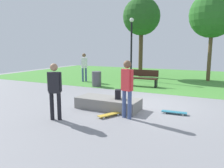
{
  "coord_description": "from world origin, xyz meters",
  "views": [
    {
      "loc": [
        2.36,
        -8.13,
        2.14
      ],
      "look_at": [
        -1.12,
        -1.1,
        0.84
      ],
      "focal_mm": 35.4,
      "sensor_mm": 36.0,
      "label": 1
    }
  ],
  "objects_px": {
    "park_bench_far_right": "(143,78)",
    "tree_slender_maple": "(212,15)",
    "tree_broad_elm": "(141,17)",
    "skater_watching": "(55,87)",
    "lamp_post": "(131,42)",
    "backpack_on_ledge": "(118,94)",
    "concrete_ledge": "(108,103)",
    "skateboard_by_ledge": "(109,114)",
    "skateboard_spare": "(174,112)",
    "skater_performing_trick": "(127,85)",
    "pedestrian_with_backpack": "(84,65)",
    "trash_bin": "(97,79)"
  },
  "relations": [
    {
      "from": "park_bench_far_right",
      "to": "tree_slender_maple",
      "type": "bearing_deg",
      "value": 50.86
    },
    {
      "from": "tree_broad_elm",
      "to": "skater_watching",
      "type": "bearing_deg",
      "value": -84.26
    },
    {
      "from": "tree_slender_maple",
      "to": "lamp_post",
      "type": "height_order",
      "value": "tree_slender_maple"
    },
    {
      "from": "backpack_on_ledge",
      "to": "concrete_ledge",
      "type": "bearing_deg",
      "value": -105.63
    },
    {
      "from": "skater_watching",
      "to": "tree_slender_maple",
      "type": "distance_m",
      "value": 11.62
    },
    {
      "from": "skateboard_by_ledge",
      "to": "lamp_post",
      "type": "distance_m",
      "value": 8.62
    },
    {
      "from": "skater_watching",
      "to": "tree_broad_elm",
      "type": "bearing_deg",
      "value": 95.74
    },
    {
      "from": "park_bench_far_right",
      "to": "skateboard_spare",
      "type": "bearing_deg",
      "value": -60.7
    },
    {
      "from": "skater_watching",
      "to": "skateboard_spare",
      "type": "xyz_separation_m",
      "value": [
        3.07,
        2.15,
        -0.92
      ]
    },
    {
      "from": "backpack_on_ledge",
      "to": "skater_watching",
      "type": "relative_size",
      "value": 0.19
    },
    {
      "from": "skater_watching",
      "to": "park_bench_far_right",
      "type": "height_order",
      "value": "skater_watching"
    },
    {
      "from": "skater_performing_trick",
      "to": "skater_watching",
      "type": "height_order",
      "value": "skater_performing_trick"
    },
    {
      "from": "backpack_on_ledge",
      "to": "skateboard_by_ledge",
      "type": "relative_size",
      "value": 0.4
    },
    {
      "from": "backpack_on_ledge",
      "to": "tree_broad_elm",
      "type": "bearing_deg",
      "value": 170.66
    },
    {
      "from": "tree_broad_elm",
      "to": "pedestrian_with_backpack",
      "type": "xyz_separation_m",
      "value": [
        -2.36,
        -4.01,
        -3.24
      ]
    },
    {
      "from": "tree_broad_elm",
      "to": "trash_bin",
      "type": "height_order",
      "value": "tree_broad_elm"
    },
    {
      "from": "lamp_post",
      "to": "trash_bin",
      "type": "relative_size",
      "value": 4.87
    },
    {
      "from": "skater_watching",
      "to": "tree_broad_elm",
      "type": "relative_size",
      "value": 0.3
    },
    {
      "from": "backpack_on_ledge",
      "to": "tree_broad_elm",
      "type": "height_order",
      "value": "tree_broad_elm"
    },
    {
      "from": "backpack_on_ledge",
      "to": "skateboard_spare",
      "type": "height_order",
      "value": "backpack_on_ledge"
    },
    {
      "from": "backpack_on_ledge",
      "to": "lamp_post",
      "type": "relative_size",
      "value": 0.08
    },
    {
      "from": "skater_performing_trick",
      "to": "lamp_post",
      "type": "xyz_separation_m",
      "value": [
        -2.95,
        7.83,
        1.43
      ]
    },
    {
      "from": "skater_watching",
      "to": "park_bench_far_right",
      "type": "xyz_separation_m",
      "value": [
        0.5,
        6.74,
        -0.51
      ]
    },
    {
      "from": "skater_watching",
      "to": "skater_performing_trick",
      "type": "bearing_deg",
      "value": 30.29
    },
    {
      "from": "tree_slender_maple",
      "to": "pedestrian_with_backpack",
      "type": "distance_m",
      "value": 8.6
    },
    {
      "from": "skater_performing_trick",
      "to": "park_bench_far_right",
      "type": "distance_m",
      "value": 5.84
    },
    {
      "from": "skater_performing_trick",
      "to": "skateboard_spare",
      "type": "distance_m",
      "value": 1.9
    },
    {
      "from": "skateboard_by_ledge",
      "to": "concrete_ledge",
      "type": "bearing_deg",
      "value": 120.03
    },
    {
      "from": "trash_bin",
      "to": "backpack_on_ledge",
      "type": "bearing_deg",
      "value": -50.89
    },
    {
      "from": "tree_slender_maple",
      "to": "pedestrian_with_backpack",
      "type": "height_order",
      "value": "tree_slender_maple"
    },
    {
      "from": "skateboard_by_ledge",
      "to": "trash_bin",
      "type": "distance_m",
      "value": 5.53
    },
    {
      "from": "tree_broad_elm",
      "to": "lamp_post",
      "type": "xyz_separation_m",
      "value": [
        -0.02,
        -1.85,
        -1.84
      ]
    },
    {
      "from": "skateboard_by_ledge",
      "to": "tree_slender_maple",
      "type": "xyz_separation_m",
      "value": [
        2.33,
        9.59,
        4.07
      ]
    },
    {
      "from": "skater_performing_trick",
      "to": "trash_bin",
      "type": "bearing_deg",
      "value": 129.44
    },
    {
      "from": "skateboard_by_ledge",
      "to": "tree_broad_elm",
      "type": "height_order",
      "value": "tree_broad_elm"
    },
    {
      "from": "skater_watching",
      "to": "skateboard_spare",
      "type": "distance_m",
      "value": 3.86
    },
    {
      "from": "park_bench_far_right",
      "to": "lamp_post",
      "type": "height_order",
      "value": "lamp_post"
    },
    {
      "from": "skateboard_by_ledge",
      "to": "tree_slender_maple",
      "type": "distance_m",
      "value": 10.67
    },
    {
      "from": "skateboard_spare",
      "to": "tree_slender_maple",
      "type": "distance_m",
      "value": 9.38
    },
    {
      "from": "concrete_ledge",
      "to": "lamp_post",
      "type": "bearing_deg",
      "value": 105.3
    },
    {
      "from": "tree_slender_maple",
      "to": "pedestrian_with_backpack",
      "type": "bearing_deg",
      "value": -151.61
    },
    {
      "from": "backpack_on_ledge",
      "to": "skateboard_by_ledge",
      "type": "xyz_separation_m",
      "value": [
        0.09,
        -0.82,
        -0.49
      ]
    },
    {
      "from": "skater_watching",
      "to": "trash_bin",
      "type": "distance_m",
      "value": 5.86
    },
    {
      "from": "backpack_on_ledge",
      "to": "tree_broad_elm",
      "type": "xyz_separation_m",
      "value": [
        -2.29,
        8.96,
        3.77
      ]
    },
    {
      "from": "skateboard_by_ledge",
      "to": "skater_performing_trick",
      "type": "bearing_deg",
      "value": 9.24
    },
    {
      "from": "backpack_on_ledge",
      "to": "skateboard_spare",
      "type": "relative_size",
      "value": 0.39
    },
    {
      "from": "backpack_on_ledge",
      "to": "lamp_post",
      "type": "xyz_separation_m",
      "value": [
        -2.31,
        7.1,
        1.92
      ]
    },
    {
      "from": "concrete_ledge",
      "to": "backpack_on_ledge",
      "type": "relative_size",
      "value": 6.97
    },
    {
      "from": "concrete_ledge",
      "to": "skater_watching",
      "type": "height_order",
      "value": "skater_watching"
    },
    {
      "from": "park_bench_far_right",
      "to": "tree_broad_elm",
      "type": "distance_m",
      "value": 5.78
    }
  ]
}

